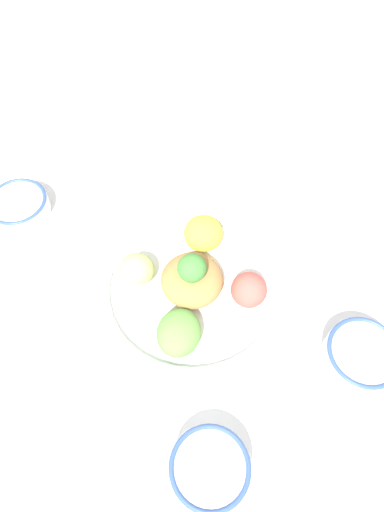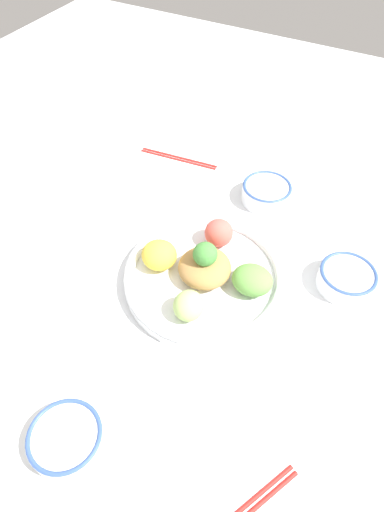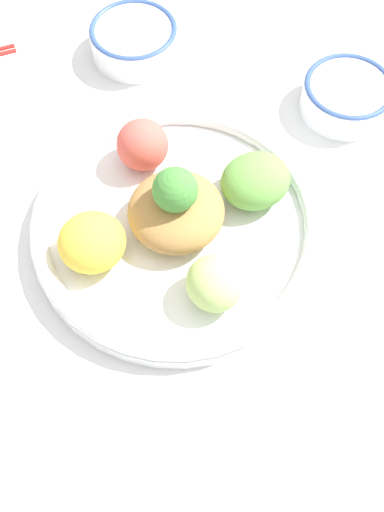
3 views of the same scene
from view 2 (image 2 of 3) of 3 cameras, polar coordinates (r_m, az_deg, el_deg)
The scene contains 7 objects.
ground_plane at distance 0.86m, azimuth 0.87°, elevation -4.05°, with size 2.40×2.40×0.00m, color white.
salad_platter at distance 0.85m, azimuth 1.70°, elevation -2.35°, with size 0.32×0.32×0.11m.
sauce_bowl_red at distance 0.90m, azimuth 19.92°, elevation -2.77°, with size 0.11×0.11×0.04m.
rice_bowl_blue at distance 1.03m, azimuth 9.89°, elevation 8.42°, with size 0.12×0.12×0.04m.
sauce_bowl_dark at distance 0.73m, azimuth -16.46°, elevation -22.27°, with size 0.11×0.11×0.03m.
chopsticks_pair_far at distance 1.16m, azimuth -1.81°, elevation 12.96°, with size 0.04×0.21×0.01m.
serving_spoon_main at distance 1.11m, azimuth -12.47°, elevation 9.94°, with size 0.05×0.12×0.01m.
Camera 2 is at (-0.46, -0.23, 0.69)m, focal length 30.00 mm.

